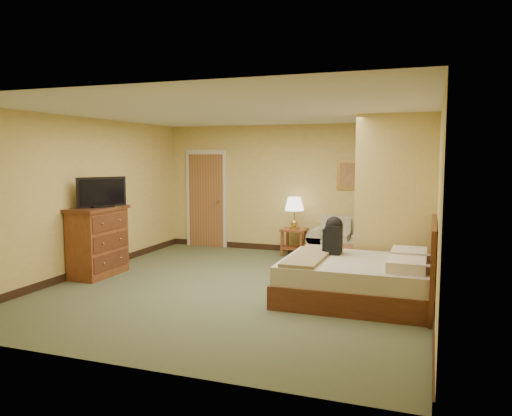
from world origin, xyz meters
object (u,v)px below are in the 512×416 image
at_px(loveseat, 352,246).
at_px(dresser, 98,241).
at_px(coffee_table, 343,256).
at_px(bed, 362,279).

bearing_deg(loveseat, dresser, -144.59).
bearing_deg(coffee_table, dresser, -160.19).
height_order(loveseat, coffee_table, loveseat).
xyz_separation_m(coffee_table, bed, (0.50, -1.38, -0.02)).
relative_size(coffee_table, bed, 0.38).
distance_m(dresser, bed, 4.30).
relative_size(coffee_table, dresser, 0.68).
bearing_deg(bed, loveseat, 101.79).
xyz_separation_m(loveseat, dresser, (-3.74, -2.66, 0.31)).
height_order(coffee_table, bed, bed).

